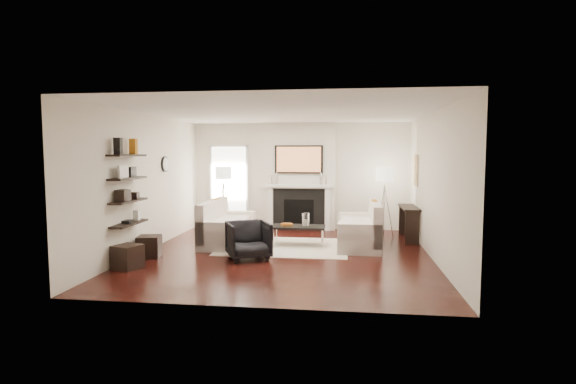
# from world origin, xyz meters

# --- Properties ---
(room_envelope) EXTENTS (6.00, 6.00, 6.00)m
(room_envelope) POSITION_xyz_m (0.00, 0.00, 1.35)
(room_envelope) COLOR black
(room_envelope) RESTS_ON ground
(chimney_breast) EXTENTS (1.80, 0.25, 2.70)m
(chimney_breast) POSITION_xyz_m (0.00, 2.88, 1.35)
(chimney_breast) COLOR silver
(chimney_breast) RESTS_ON floor
(fireplace_surround) EXTENTS (1.30, 0.02, 1.04)m
(fireplace_surround) POSITION_xyz_m (0.00, 2.74, 0.52)
(fireplace_surround) COLOR black
(fireplace_surround) RESTS_ON floor
(firebox) EXTENTS (0.75, 0.02, 0.65)m
(firebox) POSITION_xyz_m (0.00, 2.73, 0.45)
(firebox) COLOR black
(firebox) RESTS_ON floor
(mantel_pilaster_l) EXTENTS (0.12, 0.08, 1.10)m
(mantel_pilaster_l) POSITION_xyz_m (-0.72, 2.71, 0.55)
(mantel_pilaster_l) COLOR white
(mantel_pilaster_l) RESTS_ON floor
(mantel_pilaster_r) EXTENTS (0.12, 0.08, 1.10)m
(mantel_pilaster_r) POSITION_xyz_m (0.72, 2.71, 0.55)
(mantel_pilaster_r) COLOR white
(mantel_pilaster_r) RESTS_ON floor
(mantel_shelf) EXTENTS (1.70, 0.18, 0.07)m
(mantel_shelf) POSITION_xyz_m (0.00, 2.69, 1.12)
(mantel_shelf) COLOR white
(mantel_shelf) RESTS_ON chimney_breast
(tv_body) EXTENTS (1.20, 0.06, 0.70)m
(tv_body) POSITION_xyz_m (0.00, 2.71, 1.78)
(tv_body) COLOR black
(tv_body) RESTS_ON chimney_breast
(tv_screen) EXTENTS (1.10, 0.00, 0.62)m
(tv_screen) POSITION_xyz_m (0.00, 2.68, 1.78)
(tv_screen) COLOR #BF723F
(tv_screen) RESTS_ON tv_body
(candlestick_l_tall) EXTENTS (0.04, 0.04, 0.30)m
(candlestick_l_tall) POSITION_xyz_m (-0.55, 2.70, 1.30)
(candlestick_l_tall) COLOR silver
(candlestick_l_tall) RESTS_ON mantel_shelf
(candlestick_l_short) EXTENTS (0.04, 0.04, 0.24)m
(candlestick_l_short) POSITION_xyz_m (-0.68, 2.70, 1.27)
(candlestick_l_short) COLOR silver
(candlestick_l_short) RESTS_ON mantel_shelf
(candlestick_r_tall) EXTENTS (0.04, 0.04, 0.30)m
(candlestick_r_tall) POSITION_xyz_m (0.55, 2.70, 1.30)
(candlestick_r_tall) COLOR silver
(candlestick_r_tall) RESTS_ON mantel_shelf
(candlestick_r_short) EXTENTS (0.04, 0.04, 0.24)m
(candlestick_r_short) POSITION_xyz_m (0.68, 2.70, 1.27)
(candlestick_r_short) COLOR silver
(candlestick_r_short) RESTS_ON mantel_shelf
(hallway_panel) EXTENTS (0.90, 0.02, 2.10)m
(hallway_panel) POSITION_xyz_m (-1.85, 2.98, 1.05)
(hallway_panel) COLOR white
(hallway_panel) RESTS_ON floor
(door_trim_l) EXTENTS (0.06, 0.06, 2.16)m
(door_trim_l) POSITION_xyz_m (-2.33, 2.96, 1.05)
(door_trim_l) COLOR white
(door_trim_l) RESTS_ON floor
(door_trim_r) EXTENTS (0.06, 0.06, 2.16)m
(door_trim_r) POSITION_xyz_m (-1.37, 2.96, 1.05)
(door_trim_r) COLOR white
(door_trim_r) RESTS_ON floor
(door_trim_top) EXTENTS (1.02, 0.06, 0.06)m
(door_trim_top) POSITION_xyz_m (-1.85, 2.96, 2.13)
(door_trim_top) COLOR white
(door_trim_top) RESTS_ON wall_back
(rug) EXTENTS (2.60, 2.00, 0.01)m
(rug) POSITION_xyz_m (-0.09, 0.67, 0.01)
(rug) COLOR beige
(rug) RESTS_ON floor
(loveseat_left_base) EXTENTS (0.85, 1.80, 0.42)m
(loveseat_left_base) POSITION_xyz_m (-1.33, 0.84, 0.21)
(loveseat_left_base) COLOR silver
(loveseat_left_base) RESTS_ON floor
(loveseat_left_back) EXTENTS (0.18, 1.80, 0.80)m
(loveseat_left_back) POSITION_xyz_m (-1.66, 0.84, 0.53)
(loveseat_left_back) COLOR silver
(loveseat_left_back) RESTS_ON floor
(loveseat_left_arm_n) EXTENTS (0.85, 0.18, 0.60)m
(loveseat_left_arm_n) POSITION_xyz_m (-1.33, 0.03, 0.30)
(loveseat_left_arm_n) COLOR silver
(loveseat_left_arm_n) RESTS_ON floor
(loveseat_left_arm_s) EXTENTS (0.85, 0.18, 0.60)m
(loveseat_left_arm_s) POSITION_xyz_m (-1.33, 1.65, 0.30)
(loveseat_left_arm_s) COLOR silver
(loveseat_left_arm_s) RESTS_ON floor
(loveseat_left_cushion) EXTENTS (0.63, 1.44, 0.10)m
(loveseat_left_cushion) POSITION_xyz_m (-1.28, 0.84, 0.47)
(loveseat_left_cushion) COLOR silver
(loveseat_left_cushion) RESTS_ON loveseat_left_base
(pillow_left_orange) EXTENTS (0.10, 0.42, 0.42)m
(pillow_left_orange) POSITION_xyz_m (-1.66, 1.14, 0.73)
(pillow_left_orange) COLOR #B66A16
(pillow_left_orange) RESTS_ON loveseat_left_cushion
(pillow_left_charcoal) EXTENTS (0.10, 0.40, 0.40)m
(pillow_left_charcoal) POSITION_xyz_m (-1.66, 0.54, 0.72)
(pillow_left_charcoal) COLOR black
(pillow_left_charcoal) RESTS_ON loveseat_left_cushion
(loveseat_right_base) EXTENTS (0.85, 1.80, 0.42)m
(loveseat_right_base) POSITION_xyz_m (1.44, 0.93, 0.21)
(loveseat_right_base) COLOR silver
(loveseat_right_base) RESTS_ON floor
(loveseat_right_back) EXTENTS (0.18, 1.80, 0.80)m
(loveseat_right_back) POSITION_xyz_m (1.77, 0.93, 0.53)
(loveseat_right_back) COLOR silver
(loveseat_right_back) RESTS_ON floor
(loveseat_right_arm_n) EXTENTS (0.85, 0.18, 0.60)m
(loveseat_right_arm_n) POSITION_xyz_m (1.44, 0.12, 0.30)
(loveseat_right_arm_n) COLOR silver
(loveseat_right_arm_n) RESTS_ON floor
(loveseat_right_arm_s) EXTENTS (0.85, 0.18, 0.60)m
(loveseat_right_arm_s) POSITION_xyz_m (1.44, 1.74, 0.30)
(loveseat_right_arm_s) COLOR silver
(loveseat_right_arm_s) RESTS_ON floor
(loveseat_right_cushion) EXTENTS (0.63, 1.44, 0.10)m
(loveseat_right_cushion) POSITION_xyz_m (1.39, 0.93, 0.47)
(loveseat_right_cushion) COLOR silver
(loveseat_right_cushion) RESTS_ON loveseat_right_base
(pillow_right_orange) EXTENTS (0.10, 0.42, 0.42)m
(pillow_right_orange) POSITION_xyz_m (1.77, 1.23, 0.73)
(pillow_right_orange) COLOR #B66A16
(pillow_right_orange) RESTS_ON loveseat_right_cushion
(pillow_right_charcoal) EXTENTS (0.10, 0.40, 0.40)m
(pillow_right_charcoal) POSITION_xyz_m (1.77, 0.63, 0.72)
(pillow_right_charcoal) COLOR black
(pillow_right_charcoal) RESTS_ON loveseat_right_cushion
(coffee_table) EXTENTS (1.10, 0.55, 0.04)m
(coffee_table) POSITION_xyz_m (0.19, 0.83, 0.40)
(coffee_table) COLOR black
(coffee_table) RESTS_ON floor
(coffee_leg_nw) EXTENTS (0.02, 0.02, 0.38)m
(coffee_leg_nw) POSITION_xyz_m (-0.31, 0.61, 0.19)
(coffee_leg_nw) COLOR silver
(coffee_leg_nw) RESTS_ON floor
(coffee_leg_ne) EXTENTS (0.02, 0.02, 0.38)m
(coffee_leg_ne) POSITION_xyz_m (0.69, 0.61, 0.19)
(coffee_leg_ne) COLOR silver
(coffee_leg_ne) RESTS_ON floor
(coffee_leg_sw) EXTENTS (0.02, 0.02, 0.38)m
(coffee_leg_sw) POSITION_xyz_m (-0.31, 1.05, 0.19)
(coffee_leg_sw) COLOR silver
(coffee_leg_sw) RESTS_ON floor
(coffee_leg_se) EXTENTS (0.02, 0.02, 0.38)m
(coffee_leg_se) POSITION_xyz_m (0.69, 1.05, 0.19)
(coffee_leg_se) COLOR silver
(coffee_leg_se) RESTS_ON floor
(hurricane_glass) EXTENTS (0.15, 0.15, 0.26)m
(hurricane_glass) POSITION_xyz_m (0.34, 0.83, 0.56)
(hurricane_glass) COLOR white
(hurricane_glass) RESTS_ON coffee_table
(hurricane_candle) EXTENTS (0.09, 0.09, 0.13)m
(hurricane_candle) POSITION_xyz_m (0.34, 0.83, 0.50)
(hurricane_candle) COLOR white
(hurricane_candle) RESTS_ON coffee_table
(copper_bowl) EXTENTS (0.26, 0.26, 0.04)m
(copper_bowl) POSITION_xyz_m (-0.06, 0.83, 0.45)
(copper_bowl) COLOR #C46A20
(copper_bowl) RESTS_ON coffee_table
(armchair) EXTENTS (0.96, 0.94, 0.75)m
(armchair) POSITION_xyz_m (-0.60, -0.43, 0.38)
(armchair) COLOR black
(armchair) RESTS_ON floor
(lamp_left_post) EXTENTS (0.02, 0.02, 1.20)m
(lamp_left_post) POSITION_xyz_m (-1.85, 2.41, 0.60)
(lamp_left_post) COLOR silver
(lamp_left_post) RESTS_ON floor
(lamp_left_shade) EXTENTS (0.40, 0.40, 0.30)m
(lamp_left_shade) POSITION_xyz_m (-1.85, 2.41, 1.45)
(lamp_left_shade) COLOR white
(lamp_left_shade) RESTS_ON lamp_left_post
(lamp_left_leg_a) EXTENTS (0.25, 0.02, 1.23)m
(lamp_left_leg_a) POSITION_xyz_m (-1.74, 2.41, 0.60)
(lamp_left_leg_a) COLOR silver
(lamp_left_leg_a) RESTS_ON floor
(lamp_left_leg_b) EXTENTS (0.14, 0.22, 1.23)m
(lamp_left_leg_b) POSITION_xyz_m (-1.91, 2.50, 0.60)
(lamp_left_leg_b) COLOR silver
(lamp_left_leg_b) RESTS_ON floor
(lamp_left_leg_c) EXTENTS (0.14, 0.22, 1.23)m
(lamp_left_leg_c) POSITION_xyz_m (-1.91, 2.31, 0.60)
(lamp_left_leg_c) COLOR silver
(lamp_left_leg_c) RESTS_ON floor
(lamp_right_post) EXTENTS (0.02, 0.02, 1.20)m
(lamp_right_post) POSITION_xyz_m (2.05, 2.09, 0.60)
(lamp_right_post) COLOR silver
(lamp_right_post) RESTS_ON floor
(lamp_right_shade) EXTENTS (0.40, 0.40, 0.30)m
(lamp_right_shade) POSITION_xyz_m (2.05, 2.09, 1.45)
(lamp_right_shade) COLOR white
(lamp_right_shade) RESTS_ON lamp_right_post
(lamp_right_leg_a) EXTENTS (0.25, 0.02, 1.23)m
(lamp_right_leg_a) POSITION_xyz_m (2.16, 2.09, 0.60)
(lamp_right_leg_a) COLOR silver
(lamp_right_leg_a) RESTS_ON floor
(lamp_right_leg_b) EXTENTS (0.14, 0.22, 1.23)m
(lamp_right_leg_b) POSITION_xyz_m (2.00, 2.19, 0.60)
(lamp_right_leg_b) COLOR silver
(lamp_right_leg_b) RESTS_ON floor
(lamp_right_leg_c) EXTENTS (0.14, 0.22, 1.23)m
(lamp_right_leg_c) POSITION_xyz_m (1.99, 2.00, 0.60)
(lamp_right_leg_c) COLOR silver
(lamp_right_leg_c) RESTS_ON floor
(console_top) EXTENTS (0.35, 1.20, 0.04)m
(console_top) POSITION_xyz_m (2.57, 1.77, 0.73)
(console_top) COLOR black
(console_top) RESTS_ON floor
(console_leg_n) EXTENTS (0.30, 0.04, 0.71)m
(console_leg_n) POSITION_xyz_m (2.57, 1.22, 0.35)
(console_leg_n) COLOR black
(console_leg_n) RESTS_ON floor
(console_leg_s) EXTENTS (0.30, 0.04, 0.71)m
(console_leg_s) POSITION_xyz_m (2.57, 2.32, 0.35)
(console_leg_s) COLOR black
(console_leg_s) RESTS_ON floor
(wall_art) EXTENTS (0.03, 0.70, 0.70)m
(wall_art) POSITION_xyz_m (2.73, 2.05, 1.55)
(wall_art) COLOR tan
(wall_art) RESTS_ON wall_right
(shelf_bottom) EXTENTS (0.25, 1.00, 0.03)m
(shelf_bottom) POSITION_xyz_m (-2.62, -1.00, 0.70)
(shelf_bottom) COLOR black
(shelf_bottom) RESTS_ON wall_left
(shelf_lower) EXTENTS (0.25, 1.00, 0.04)m
(shelf_lower) POSITION_xyz_m (-2.62, -1.00, 1.10)
(shelf_lower) COLOR black
(shelf_lower) RESTS_ON wall_left
(shelf_upper) EXTENTS (0.25, 1.00, 0.04)m
(shelf_upper) POSITION_xyz_m (-2.62, -1.00, 1.50)
(shelf_upper) COLOR black
(shelf_upper) RESTS_ON wall_left
(shelf_top) EXTENTS (0.25, 1.00, 0.04)m
(shelf_top) POSITION_xyz_m (-2.62, -1.00, 1.90)
(shelf_top) COLOR black
(shelf_top) RESTS_ON wall_left
(decor_magfile_a) EXTENTS (0.12, 0.10, 0.28)m
(decor_magfile_a) POSITION_xyz_m (-2.62, -1.30, 2.06)
(decor_magfile_a) COLOR black
(decor_magfile_a) RESTS_ON shelf_top
(decor_magfile_b) EXTENTS (0.12, 0.10, 0.28)m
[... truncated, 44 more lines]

